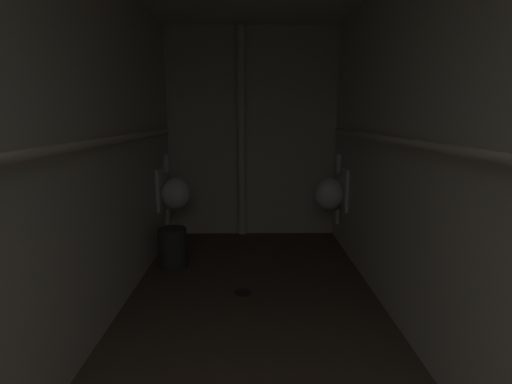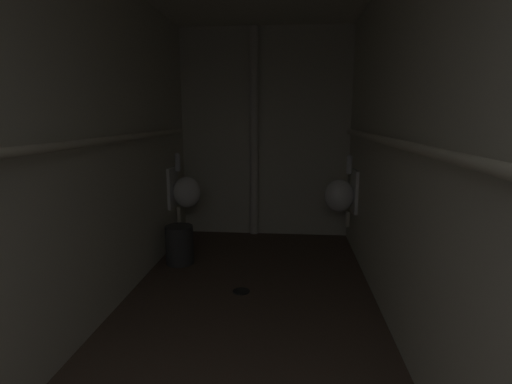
{
  "view_description": "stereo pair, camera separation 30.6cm",
  "coord_description": "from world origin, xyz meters",
  "px_view_note": "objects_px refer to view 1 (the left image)",
  "views": [
    {
      "loc": [
        -0.01,
        -0.11,
        1.4
      ],
      "look_at": [
        0.03,
        2.9,
        0.81
      ],
      "focal_mm": 26.75,
      "sensor_mm": 36.0,
      "label": 1
    },
    {
      "loc": [
        0.3,
        -0.11,
        1.4
      ],
      "look_at": [
        0.03,
        2.9,
        0.81
      ],
      "focal_mm": 26.75,
      "sensor_mm": 36.0,
      "label": 2
    }
  ],
  "objects_px": {
    "urinal_left_mid": "(174,193)",
    "urinal_right_mid": "(331,193)",
    "waste_bin": "(173,248)",
    "standpipe_back_wall": "(242,135)",
    "floor_drain": "(243,292)"
  },
  "relations": [
    {
      "from": "urinal_right_mid",
      "to": "waste_bin",
      "type": "relative_size",
      "value": 2.03
    },
    {
      "from": "urinal_right_mid",
      "to": "standpipe_back_wall",
      "type": "relative_size",
      "value": 0.32
    },
    {
      "from": "urinal_left_mid",
      "to": "waste_bin",
      "type": "height_order",
      "value": "urinal_left_mid"
    },
    {
      "from": "urinal_left_mid",
      "to": "waste_bin",
      "type": "relative_size",
      "value": 2.03
    },
    {
      "from": "urinal_left_mid",
      "to": "floor_drain",
      "type": "xyz_separation_m",
      "value": [
        0.75,
        -1.09,
        -0.61
      ]
    },
    {
      "from": "standpipe_back_wall",
      "to": "waste_bin",
      "type": "bearing_deg",
      "value": -123.55
    },
    {
      "from": "urinal_right_mid",
      "to": "standpipe_back_wall",
      "type": "distance_m",
      "value": 1.21
    },
    {
      "from": "standpipe_back_wall",
      "to": "urinal_right_mid",
      "type": "bearing_deg",
      "value": -25.78
    },
    {
      "from": "urinal_left_mid",
      "to": "urinal_right_mid",
      "type": "bearing_deg",
      "value": -1.03
    },
    {
      "from": "urinal_left_mid",
      "to": "standpipe_back_wall",
      "type": "relative_size",
      "value": 0.32
    },
    {
      "from": "urinal_right_mid",
      "to": "waste_bin",
      "type": "height_order",
      "value": "urinal_right_mid"
    },
    {
      "from": "waste_bin",
      "to": "floor_drain",
      "type": "bearing_deg",
      "value": -39.94
    },
    {
      "from": "urinal_left_mid",
      "to": "waste_bin",
      "type": "xyz_separation_m",
      "value": [
        0.08,
        -0.53,
        -0.43
      ]
    },
    {
      "from": "floor_drain",
      "to": "waste_bin",
      "type": "distance_m",
      "value": 0.9
    },
    {
      "from": "waste_bin",
      "to": "urinal_right_mid",
      "type": "bearing_deg",
      "value": 17.35
    }
  ]
}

